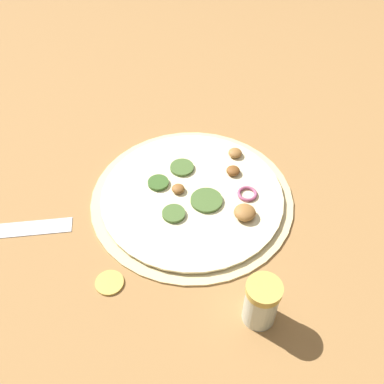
# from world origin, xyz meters

# --- Properties ---
(ground_plane) EXTENTS (3.00, 3.00, 0.00)m
(ground_plane) POSITION_xyz_m (0.00, 0.00, 0.00)
(ground_plane) COLOR #9E703F
(pizza) EXTENTS (0.35, 0.35, 0.03)m
(pizza) POSITION_xyz_m (-0.00, -0.00, 0.01)
(pizza) COLOR beige
(pizza) RESTS_ON ground_plane
(spice_jar) EXTENTS (0.05, 0.05, 0.08)m
(spice_jar) POSITION_xyz_m (-0.11, 0.22, 0.04)
(spice_jar) COLOR silver
(spice_jar) RESTS_ON ground_plane
(loose_cap) EXTENTS (0.04, 0.04, 0.01)m
(loose_cap) POSITION_xyz_m (0.11, 0.18, 0.00)
(loose_cap) COLOR gold
(loose_cap) RESTS_ON ground_plane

